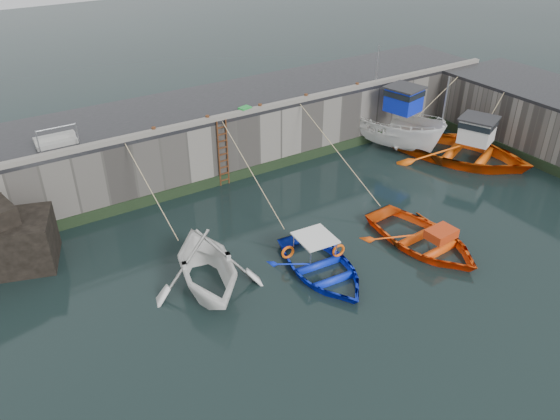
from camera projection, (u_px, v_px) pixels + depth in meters
ground at (403, 281)px, 19.53m from camera, size 120.00×120.00×0.00m
quay_back at (235, 128)px, 27.79m from camera, size 30.00×5.00×3.00m
road_back at (233, 98)px, 26.98m from camera, size 30.00×5.00×0.16m
kerb_back at (257, 109)px, 25.19m from camera, size 30.00×0.30×0.20m
algae_back at (261, 169)px, 26.60m from camera, size 30.00×0.08×0.50m
algae_right at (548, 168)px, 26.71m from camera, size 0.08×15.00×0.50m
ladder at (223, 154)px, 24.96m from camera, size 0.51×0.08×3.20m
boat_near_white at (208, 286)px, 19.28m from camera, size 4.95×5.46×2.49m
boat_near_white_rope at (160, 228)px, 22.54m from camera, size 0.04×4.78×3.10m
boat_near_blue at (321, 272)px, 19.97m from camera, size 3.56×4.77×0.94m
boat_near_blue_rope at (250, 210)px, 23.77m from camera, size 0.04×6.09×3.10m
boat_near_navy at (422, 244)px, 21.50m from camera, size 3.94×5.30×1.05m
boat_near_navy_rope at (335, 187)px, 25.55m from camera, size 0.04×6.72×3.10m
boat_far_white at (391, 127)px, 29.04m from camera, size 3.81×6.78×5.47m
boat_far_orange at (462, 151)px, 27.88m from camera, size 7.44×8.50×4.47m
fish_crate at (245, 110)px, 25.01m from camera, size 0.61×0.49×0.27m
railing at (56, 140)px, 21.90m from camera, size 1.60×1.05×1.00m
bollard_a at (154, 130)px, 22.94m from camera, size 0.18×0.18×0.28m
bollard_b at (208, 118)px, 24.09m from camera, size 0.18×0.18×0.28m
bollard_c at (260, 107)px, 25.33m from camera, size 0.18×0.18×0.28m
bollard_d at (306, 97)px, 26.53m from camera, size 0.18×0.18×0.28m
bollard_e at (357, 85)px, 28.00m from camera, size 0.18×0.18×0.28m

